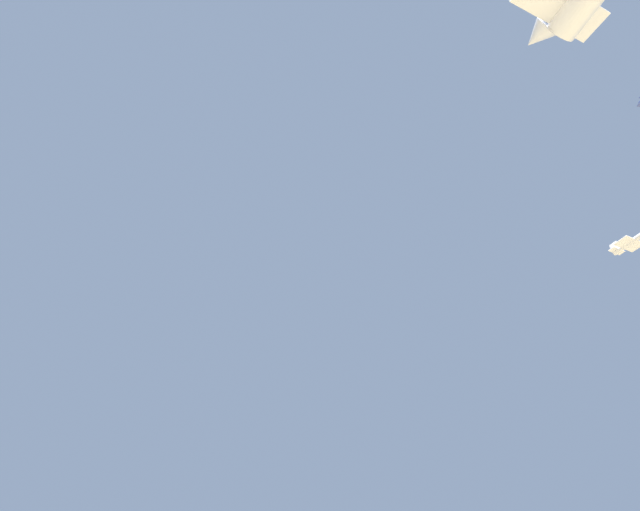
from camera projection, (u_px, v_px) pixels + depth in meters
chase_jet_lead at (634, 240)px, 133.76m from camera, size 10.82×14.29×4.00m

